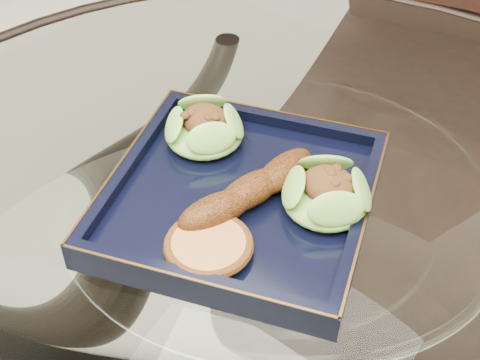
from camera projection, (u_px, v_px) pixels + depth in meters
The scene contains 7 objects.
dining_table at pixel (273, 326), 0.80m from camera, with size 1.13×1.13×0.77m.
dining_chair at pixel (446, 144), 1.06m from camera, with size 0.55×0.55×1.06m.
navy_plate at pixel (240, 201), 0.71m from camera, with size 0.27×0.27×0.02m, color black.
lettuce_wrap_left at pixel (204, 130), 0.76m from camera, with size 0.09×0.09×0.03m, color #58932A.
lettuce_wrap_right at pixel (327, 196), 0.68m from camera, with size 0.09×0.09×0.03m, color #569029.
roasted_plantain at pixel (251, 190), 0.69m from camera, with size 0.17×0.04×0.03m, color #5B2909.
crumb_patty at pixel (209, 246), 0.64m from camera, with size 0.08×0.08×0.01m, color #C37A41.
Camera 1 is at (0.25, -0.40, 1.27)m, focal length 50.00 mm.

